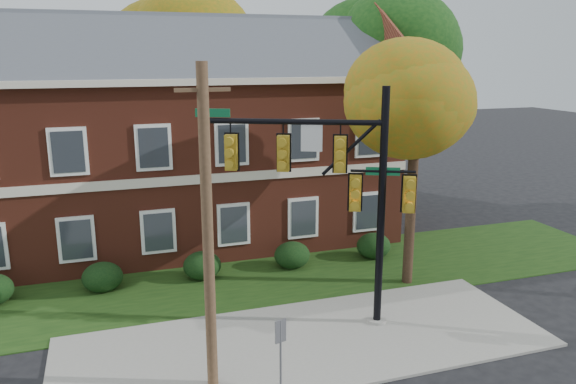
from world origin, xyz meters
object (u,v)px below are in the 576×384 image
object	(u,v)px
apartment_building	(178,128)
hedge_center	(202,266)
traffic_signal	(337,181)
tree_near_right	(425,98)
tree_right_rear	(401,54)
utility_pole	(208,233)
hedge_far_right	(374,246)
hedge_right	(292,255)
tree_far_rear	(180,40)
sign_post	(281,345)
hedge_left	(102,277)

from	to	relation	value
apartment_building	hedge_center	distance (m)	6.89
apartment_building	traffic_signal	world-z (taller)	apartment_building
tree_near_right	tree_right_rear	distance (m)	9.94
utility_pole	hedge_far_right	bearing A→B (deg)	41.10
traffic_signal	utility_pole	bearing A→B (deg)	-126.98
hedge_right	tree_far_rear	xyz separation A→B (m)	(-2.16, 13.09, 8.32)
hedge_far_right	hedge_center	bearing A→B (deg)	180.00
sign_post	tree_right_rear	bearing A→B (deg)	35.76
tree_far_rear	sign_post	bearing A→B (deg)	-92.29
utility_pole	sign_post	bearing A→B (deg)	-33.92
sign_post	traffic_signal	bearing A→B (deg)	32.76
hedge_center	hedge_far_right	world-z (taller)	same
hedge_center	tree_far_rear	distance (m)	15.57
tree_near_right	tree_far_rear	bearing A→B (deg)	110.27
hedge_far_right	utility_pole	world-z (taller)	utility_pole
hedge_far_right	tree_near_right	xyz separation A→B (m)	(0.22, -2.83, 6.14)
hedge_center	traffic_signal	size ratio (longest dim) A/B	0.19
tree_right_rear	sign_post	bearing A→B (deg)	-127.51
apartment_building	sign_post	bearing A→B (deg)	-87.84
tree_right_rear	sign_post	xyz separation A→B (m)	(-10.81, -14.09, -6.72)
apartment_building	tree_far_rear	xyz separation A→B (m)	(1.34, 7.84, 3.86)
hedge_left	hedge_far_right	xyz separation A→B (m)	(10.50, 0.00, 0.00)
tree_right_rear	utility_pole	world-z (taller)	tree_right_rear
tree_near_right	utility_pole	distance (m)	9.56
hedge_far_right	sign_post	world-z (taller)	sign_post
hedge_right	sign_post	bearing A→B (deg)	-110.61
hedge_right	tree_far_rear	distance (m)	15.66
hedge_left	tree_far_rear	world-z (taller)	tree_far_rear
tree_far_rear	hedge_right	bearing A→B (deg)	-80.64
hedge_left	hedge_center	world-z (taller)	same
hedge_far_right	traffic_signal	xyz separation A→B (m)	(-3.71, -4.71, 3.97)
hedge_center	traffic_signal	distance (m)	6.98
apartment_building	hedge_left	xyz separation A→B (m)	(-3.50, -5.25, -4.46)
hedge_right	tree_near_right	xyz separation A→B (m)	(3.72, -2.83, 6.14)
apartment_building	tree_near_right	size ratio (longest dim) A/B	2.19
apartment_building	hedge_right	xyz separation A→B (m)	(3.50, -5.25, -4.46)
hedge_right	tree_right_rear	world-z (taller)	tree_right_rear
hedge_far_right	tree_far_rear	bearing A→B (deg)	113.37
hedge_center	tree_far_rear	world-z (taller)	tree_far_rear
hedge_left	hedge_right	size ratio (longest dim) A/B	1.00
hedge_left	tree_near_right	xyz separation A→B (m)	(10.72, -2.83, 6.14)
hedge_center	utility_pole	bearing A→B (deg)	-97.85
hedge_center	sign_post	size ratio (longest dim) A/B	0.68
tree_right_rear	tree_near_right	bearing A→B (deg)	-114.58
hedge_center	tree_far_rear	bearing A→B (deg)	84.15
hedge_left	traffic_signal	size ratio (longest dim) A/B	0.19
sign_post	apartment_building	bearing A→B (deg)	75.43
apartment_building	hedge_right	world-z (taller)	apartment_building
apartment_building	utility_pole	world-z (taller)	apartment_building
hedge_far_right	tree_right_rear	world-z (taller)	tree_right_rear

